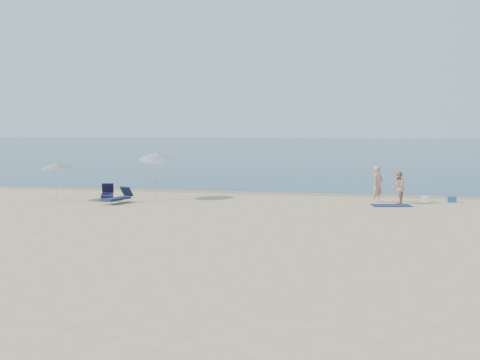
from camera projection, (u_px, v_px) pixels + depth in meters
name	position (u px, v px, depth m)	size (l,w,h in m)	color
ground	(234.00, 288.00, 13.60)	(160.00, 160.00, 0.00)	tan
sea	(352.00, 146.00, 110.99)	(240.00, 160.00, 0.01)	#0C274B
wet_sand_strip	(312.00, 194.00, 32.49)	(240.00, 1.60, 0.00)	#847254
person_left	(378.00, 184.00, 28.87)	(0.64, 0.42, 1.76)	tan
person_right	(398.00, 188.00, 28.32)	(0.75, 0.59, 1.55)	tan
beach_towel	(391.00, 206.00, 27.66)	(1.77, 0.98, 0.03)	#0D1B45
white_bag	(425.00, 199.00, 29.08)	(0.34, 0.29, 0.29)	silver
blue_cooler	(451.00, 199.00, 28.97)	(0.42, 0.30, 0.30)	#1D569F
umbrella_near	(158.00, 156.00, 30.16)	(2.25, 2.27, 2.58)	silver
umbrella_far	(57.00, 165.00, 29.47)	(1.94, 1.95, 2.00)	silver
lounger_left	(107.00, 194.00, 29.97)	(1.22, 1.86, 0.78)	#121333
lounger_right	(118.00, 197.00, 28.60)	(1.02, 1.81, 0.76)	#151D3A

